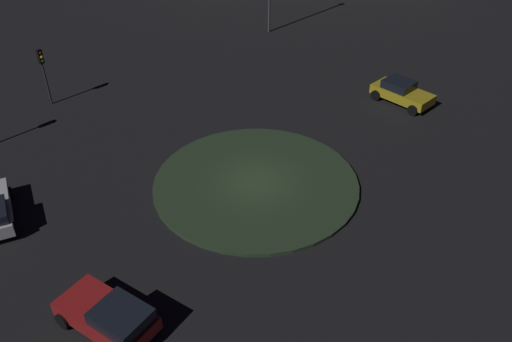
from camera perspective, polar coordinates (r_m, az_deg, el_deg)
The scene contains 5 objects.
ground_plane at distance 27.70m, azimuth 0.00°, elevation -1.45°, with size 119.12×119.12×0.00m, color black.
roundabout_island at distance 27.65m, azimuth 0.00°, elevation -1.30°, with size 10.62×10.62×0.18m, color #2D4228.
car_red at distance 21.25m, azimuth -15.32°, elevation -14.74°, with size 4.11×2.48×1.49m.
car_yellow at distance 36.12m, azimuth 15.26°, elevation 8.15°, with size 4.25×3.01×1.45m.
traffic_light_west at distance 36.36m, azimuth -21.81°, elevation 10.38°, with size 0.37×0.32×3.73m.
Camera 1 is at (10.02, -19.67, 16.74)m, focal length 37.47 mm.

